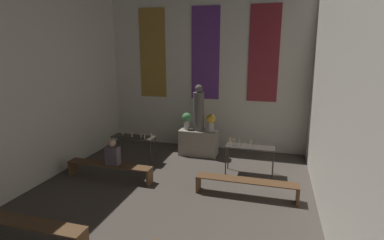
{
  "coord_description": "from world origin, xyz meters",
  "views": [
    {
      "loc": [
        2.41,
        0.63,
        3.5
      ],
      "look_at": [
        0.0,
        9.11,
        1.38
      ],
      "focal_mm": 28.0,
      "sensor_mm": 36.0,
      "label": 1
    }
  ],
  "objects": [
    {
      "name": "flower_vase_right",
      "position": [
        0.41,
        9.91,
        1.19
      ],
      "size": [
        0.31,
        0.31,
        0.56
      ],
      "color": "beige",
      "rests_on": "altar"
    },
    {
      "name": "flower_vase_left",
      "position": [
        -0.41,
        9.91,
        1.19
      ],
      "size": [
        0.31,
        0.31,
        0.56
      ],
      "color": "beige",
      "rests_on": "altar"
    },
    {
      "name": "statue",
      "position": [
        0.0,
        9.91,
        1.55
      ],
      "size": [
        0.36,
        0.36,
        1.51
      ],
      "color": "#5B5651",
      "rests_on": "altar"
    },
    {
      "name": "altar",
      "position": [
        0.0,
        9.91,
        0.43
      ],
      "size": [
        1.26,
        0.6,
        0.85
      ],
      "color": "gray",
      "rests_on": "ground_plane"
    },
    {
      "name": "wall_back",
      "position": [
        0.0,
        10.86,
        2.79
      ],
      "size": [
        7.17,
        0.16,
        5.53
      ],
      "color": "silver",
      "rests_on": "ground_plane"
    },
    {
      "name": "pew_back_left",
      "position": [
        -1.85,
        7.36,
        0.33
      ],
      "size": [
        2.43,
        0.36,
        0.43
      ],
      "color": "brown",
      "rests_on": "ground_plane"
    },
    {
      "name": "candle_rack_right",
      "position": [
        1.78,
        8.75,
        0.72
      ],
      "size": [
        1.35,
        0.47,
        1.03
      ],
      "color": "#332D28",
      "rests_on": "ground_plane"
    },
    {
      "name": "pew_second_left",
      "position": [
        -1.85,
        4.48,
        0.33
      ],
      "size": [
        2.43,
        0.36,
        0.43
      ],
      "color": "brown",
      "rests_on": "ground_plane"
    },
    {
      "name": "pew_back_right",
      "position": [
        1.85,
        7.36,
        0.33
      ],
      "size": [
        2.43,
        0.36,
        0.43
      ],
      "color": "brown",
      "rests_on": "ground_plane"
    },
    {
      "name": "candle_rack_left",
      "position": [
        -1.79,
        8.74,
        0.72
      ],
      "size": [
        1.35,
        0.47,
        1.01
      ],
      "color": "#332D28",
      "rests_on": "ground_plane"
    },
    {
      "name": "person_seated",
      "position": [
        -1.72,
        7.36,
        0.75
      ],
      "size": [
        0.36,
        0.24,
        0.72
      ],
      "color": "#564C56",
      "rests_on": "pew_back_left"
    },
    {
      "name": "wall_right",
      "position": [
        3.52,
        5.4,
        2.76
      ],
      "size": [
        0.12,
        11.05,
        5.53
      ],
      "color": "silver",
      "rests_on": "ground_plane"
    }
  ]
}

